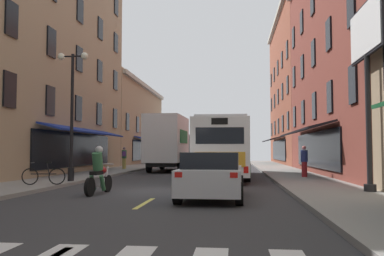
% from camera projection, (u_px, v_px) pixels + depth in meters
% --- Properties ---
extents(ground_plane, '(34.80, 80.00, 0.10)m').
position_uv_depth(ground_plane, '(165.00, 193.00, 15.00)').
color(ground_plane, '#333335').
extents(lane_centre_dashes, '(0.14, 73.90, 0.01)m').
position_uv_depth(lane_centre_dashes, '(164.00, 192.00, 14.76)').
color(lane_centre_dashes, '#DBCC4C').
rests_on(lane_centre_dashes, ground).
extents(sidewalk_left, '(3.00, 80.00, 0.14)m').
position_uv_depth(sidewalk_left, '(14.00, 188.00, 15.62)').
color(sidewalk_left, gray).
rests_on(sidewalk_left, ground).
extents(sidewalk_right, '(3.00, 80.00, 0.14)m').
position_uv_depth(sidewalk_right, '(329.00, 191.00, 14.40)').
color(sidewalk_right, gray).
rests_on(sidewalk_right, ground).
extents(billboard_sign, '(0.40, 3.28, 6.40)m').
position_uv_depth(billboard_sign, '(367.00, 46.00, 13.79)').
color(billboard_sign, black).
rests_on(billboard_sign, sidewalk_right).
extents(transit_bus, '(2.81, 11.22, 3.11)m').
position_uv_depth(transit_bus, '(225.00, 148.00, 22.70)').
color(transit_bus, white).
rests_on(transit_bus, ground).
extents(box_truck, '(2.64, 7.68, 3.93)m').
position_uv_depth(box_truck, '(170.00, 144.00, 29.73)').
color(box_truck, black).
rests_on(box_truck, ground).
extents(sedan_near, '(2.01, 4.47, 1.45)m').
position_uv_depth(sedan_near, '(212.00, 175.00, 12.69)').
color(sedan_near, silver).
rests_on(sedan_near, ground).
extents(sedan_mid, '(2.06, 4.71, 1.46)m').
position_uv_depth(sedan_mid, '(185.00, 158.00, 40.81)').
color(sedan_mid, maroon).
rests_on(sedan_mid, ground).
extents(motorcycle_rider, '(0.64, 2.07, 1.66)m').
position_uv_depth(motorcycle_rider, '(99.00, 174.00, 13.94)').
color(motorcycle_rider, black).
rests_on(motorcycle_rider, ground).
extents(bicycle_near, '(1.69, 0.49, 0.91)m').
position_uv_depth(bicycle_near, '(44.00, 176.00, 16.17)').
color(bicycle_near, black).
rests_on(bicycle_near, sidewalk_left).
extents(pedestrian_near, '(0.38, 0.52, 1.64)m').
position_uv_depth(pedestrian_near, '(124.00, 157.00, 30.35)').
color(pedestrian_near, '#B29947').
rests_on(pedestrian_near, sidewalk_left).
extents(pedestrian_mid, '(0.36, 0.36, 1.61)m').
position_uv_depth(pedestrian_mid, '(304.00, 161.00, 21.03)').
color(pedestrian_mid, maroon).
rests_on(pedestrian_mid, sidewalk_right).
extents(street_lamp_twin, '(1.42, 0.32, 5.82)m').
position_uv_depth(street_lamp_twin, '(72.00, 110.00, 18.34)').
color(street_lamp_twin, black).
rests_on(street_lamp_twin, sidewalk_left).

